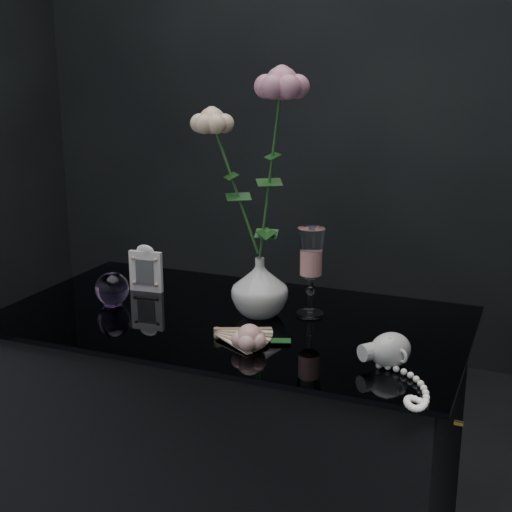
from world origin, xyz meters
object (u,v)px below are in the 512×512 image
at_px(wine_glass, 311,272).
at_px(picture_frame, 146,268).
at_px(paperweight, 112,289).
at_px(loose_rose, 249,337).
at_px(vase, 260,287).
at_px(pearl_jar, 390,348).

distance_m(wine_glass, picture_frame, 0.44).
height_order(picture_frame, paperweight, picture_frame).
bearing_deg(loose_rose, wine_glass, 88.21).
bearing_deg(paperweight, vase, 10.87).
distance_m(paperweight, loose_rose, 0.43).
height_order(vase, loose_rose, vase).
height_order(picture_frame, loose_rose, picture_frame).
distance_m(vase, loose_rose, 0.21).
distance_m(picture_frame, pearl_jar, 0.71).
xyz_separation_m(picture_frame, pearl_jar, (0.67, -0.22, -0.03)).
height_order(vase, picture_frame, vase).
bearing_deg(picture_frame, paperweight, -104.56).
relative_size(wine_glass, paperweight, 2.54).
relative_size(vase, paperweight, 1.69).
xyz_separation_m(paperweight, pearl_jar, (0.69, -0.10, -0.01)).
height_order(picture_frame, pearl_jar, picture_frame).
bearing_deg(vase, pearl_jar, -26.17).
bearing_deg(picture_frame, loose_rose, -38.94).
bearing_deg(wine_glass, vase, -156.82).
distance_m(vase, pearl_jar, 0.38).
xyz_separation_m(wine_glass, loose_rose, (-0.05, -0.24, -0.08)).
bearing_deg(paperweight, pearl_jar, -8.09).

